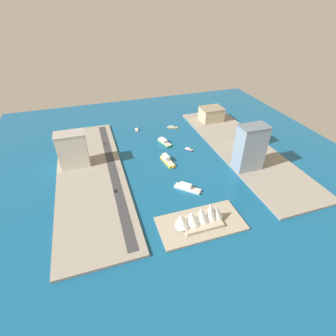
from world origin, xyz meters
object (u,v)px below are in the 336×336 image
object	(u,v)px
ferry_green_doubledeck	(164,142)
suv_black	(115,191)
water_taxi_orange	(172,127)
ferry_white_commuter	(187,188)
hotel_broad_white	(73,150)
pickup_red	(104,144)
tower_tall_glass	(250,148)
ferry_yellow_fast	(167,160)
traffic_light_waterfront	(118,168)
apartment_midrise_tan	(251,135)
office_block_beige	(211,114)
yacht_sleek_gray	(137,130)
patrol_launch_navy	(189,149)
opera_landmark	(199,216)

from	to	relation	value
ferry_green_doubledeck	suv_black	size ratio (longest dim) A/B	5.40
water_taxi_orange	suv_black	distance (m)	158.38
ferry_white_commuter	ferry_green_doubledeck	world-z (taller)	ferry_white_commuter
hotel_broad_white	suv_black	size ratio (longest dim) A/B	8.38
pickup_red	tower_tall_glass	bearing A→B (deg)	144.77
hotel_broad_white	tower_tall_glass	bearing A→B (deg)	160.32
ferry_yellow_fast	traffic_light_waterfront	size ratio (longest dim) A/B	4.47
apartment_midrise_tan	office_block_beige	size ratio (longest dim) A/B	0.99
ferry_white_commuter	water_taxi_orange	distance (m)	141.76
ferry_white_commuter	office_block_beige	world-z (taller)	office_block_beige
ferry_yellow_fast	hotel_broad_white	world-z (taller)	hotel_broad_white
ferry_yellow_fast	office_block_beige	world-z (taller)	office_block_beige
water_taxi_orange	tower_tall_glass	distance (m)	136.09
yacht_sleek_gray	suv_black	distance (m)	139.83
tower_tall_glass	suv_black	xyz separation A→B (m)	(146.28, -3.73, -24.52)
ferry_white_commuter	office_block_beige	distance (m)	170.83
patrol_launch_navy	yacht_sleek_gray	world-z (taller)	patrol_launch_navy
office_block_beige	ferry_white_commuter	bearing A→B (deg)	56.12
ferry_green_doubledeck	water_taxi_orange	world-z (taller)	ferry_green_doubledeck
hotel_broad_white	apartment_midrise_tan	size ratio (longest dim) A/B	1.22
ferry_white_commuter	pickup_red	distance (m)	134.90
pickup_red	traffic_light_waterfront	world-z (taller)	traffic_light_waterfront
ferry_yellow_fast	pickup_red	distance (m)	90.08
office_block_beige	water_taxi_orange	bearing A→B (deg)	2.89
yacht_sleek_gray	traffic_light_waterfront	bearing A→B (deg)	67.05
ferry_white_commuter	apartment_midrise_tan	world-z (taller)	apartment_midrise_tan
yacht_sleek_gray	apartment_midrise_tan	distance (m)	157.63
ferry_white_commuter	opera_landmark	bearing A→B (deg)	79.51
patrol_launch_navy	opera_landmark	distance (m)	125.76
pickup_red	ferry_green_doubledeck	bearing A→B (deg)	166.68
suv_black	traffic_light_waterfront	distance (m)	34.48
ferry_green_doubledeck	traffic_light_waterfront	bearing A→B (deg)	35.56
tower_tall_glass	office_block_beige	distance (m)	131.13
office_block_beige	hotel_broad_white	bearing A→B (deg)	17.68
patrol_launch_navy	office_block_beige	world-z (taller)	office_block_beige
water_taxi_orange	traffic_light_waterfront	size ratio (longest dim) A/B	2.58
ferry_white_commuter	patrol_launch_navy	xyz separation A→B (m)	(-30.28, -71.60, -1.10)
apartment_midrise_tan	ferry_white_commuter	bearing A→B (deg)	28.55
ferry_yellow_fast	tower_tall_glass	bearing A→B (deg)	152.75
apartment_midrise_tan	suv_black	distance (m)	186.63
yacht_sleek_gray	tower_tall_glass	world-z (taller)	tower_tall_glass
water_taxi_orange	patrol_launch_navy	bearing A→B (deg)	89.40
hotel_broad_white	tower_tall_glass	size ratio (longest dim) A/B	0.78
apartment_midrise_tan	tower_tall_glass	world-z (taller)	tower_tall_glass
pickup_red	opera_landmark	distance (m)	174.24
ferry_yellow_fast	opera_landmark	size ratio (longest dim) A/B	0.64
water_taxi_orange	traffic_light_waterfront	world-z (taller)	traffic_light_waterfront
tower_tall_glass	ferry_yellow_fast	bearing A→B (deg)	-27.25
ferry_white_commuter	tower_tall_glass	distance (m)	81.33
yacht_sleek_gray	apartment_midrise_tan	bearing A→B (deg)	146.53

